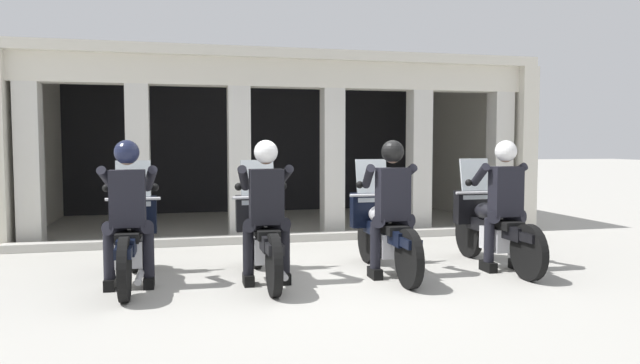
{
  "coord_description": "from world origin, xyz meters",
  "views": [
    {
      "loc": [
        -1.62,
        -6.55,
        1.55
      ],
      "look_at": [
        0.0,
        0.23,
        1.08
      ],
      "focal_mm": 32.66,
      "sensor_mm": 36.0,
      "label": 1
    }
  ],
  "objects": [
    {
      "name": "ground_plane",
      "position": [
        0.0,
        3.0,
        0.0
      ],
      "size": [
        80.0,
        80.0,
        0.0
      ],
      "primitive_type": "plane",
      "color": "#A8A59E"
    },
    {
      "name": "station_building",
      "position": [
        0.07,
        5.05,
        1.91
      ],
      "size": [
        8.91,
        4.44,
        3.06
      ],
      "color": "black",
      "rests_on": "ground"
    },
    {
      "name": "kerb_strip",
      "position": [
        0.07,
        2.41,
        0.06
      ],
      "size": [
        8.41,
        0.24,
        0.12
      ],
      "primitive_type": "cube",
      "color": "#B7B5AD",
      "rests_on": "ground"
    },
    {
      "name": "motorcycle_far_left",
      "position": [
        -2.18,
        0.16,
        0.5
      ],
      "size": [
        0.62,
        2.04,
        1.35
      ],
      "rotation": [
        0.0,
        0.0,
        0.05
      ],
      "color": "black",
      "rests_on": "ground"
    },
    {
      "name": "police_officer_far_left",
      "position": [
        -2.18,
        -0.12,
        0.94
      ],
      "size": [
        0.63,
        0.61,
        1.58
      ],
      "rotation": [
        0.0,
        0.0,
        0.05
      ],
      "color": "black",
      "rests_on": "ground"
    },
    {
      "name": "motorcycle_center_left",
      "position": [
        -0.72,
        0.02,
        0.5
      ],
      "size": [
        0.62,
        2.04,
        1.35
      ],
      "rotation": [
        0.0,
        0.0,
        0.02
      ],
      "color": "black",
      "rests_on": "ground"
    },
    {
      "name": "police_officer_center_left",
      "position": [
        -0.73,
        -0.27,
        0.94
      ],
      "size": [
        0.63,
        0.61,
        1.58
      ],
      "rotation": [
        0.0,
        0.0,
        0.02
      ],
      "color": "black",
      "rests_on": "ground"
    },
    {
      "name": "motorcycle_center_right",
      "position": [
        0.73,
        0.0,
        0.5
      ],
      "size": [
        0.62,
        2.04,
        1.35
      ],
      "rotation": [
        0.0,
        0.0,
        -0.0
      ],
      "color": "black",
      "rests_on": "ground"
    },
    {
      "name": "police_officer_center_right",
      "position": [
        0.73,
        -0.28,
        0.94
      ],
      "size": [
        0.63,
        0.61,
        1.58
      ],
      "rotation": [
        0.0,
        0.0,
        -0.0
      ],
      "color": "black",
      "rests_on": "ground"
    },
    {
      "name": "motorcycle_far_right",
      "position": [
        2.18,
        0.03,
        0.5
      ],
      "size": [
        0.62,
        2.04,
        1.35
      ],
      "rotation": [
        0.0,
        0.0,
        0.03
      ],
      "color": "black",
      "rests_on": "ground"
    },
    {
      "name": "police_officer_far_right",
      "position": [
        2.18,
        -0.25,
        0.94
      ],
      "size": [
        0.63,
        0.61,
        1.58
      ],
      "rotation": [
        0.0,
        0.0,
        0.03
      ],
      "color": "black",
      "rests_on": "ground"
    }
  ]
}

